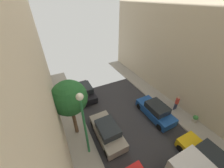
{
  "coord_description": "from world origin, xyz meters",
  "views": [
    {
      "loc": [
        -5.58,
        1.92,
        10.39
      ],
      "look_at": [
        1.14,
        15.02,
        0.5
      ],
      "focal_mm": 21.09,
      "sensor_mm": 36.0,
      "label": 1
    }
  ],
  "objects_px": {
    "parked_car_right_2": "(209,160)",
    "potted_plant_1": "(195,118)",
    "street_tree_0": "(69,98)",
    "lamp_post": "(84,119)",
    "parked_car_left_4": "(107,131)",
    "parked_car_left_5": "(85,91)",
    "pedestrian": "(177,103)",
    "parked_car_right_3": "(155,111)"
  },
  "relations": [
    {
      "from": "potted_plant_1",
      "to": "lamp_post",
      "type": "xyz_separation_m",
      "value": [
        -10.14,
        1.82,
        3.4
      ]
    },
    {
      "from": "parked_car_left_4",
      "to": "street_tree_0",
      "type": "distance_m",
      "value": 4.37
    },
    {
      "from": "parked_car_left_4",
      "to": "pedestrian",
      "type": "xyz_separation_m",
      "value": [
        7.91,
        -0.4,
        0.35
      ]
    },
    {
      "from": "lamp_post",
      "to": "parked_car_left_4",
      "type": "bearing_deg",
      "value": 18.76
    },
    {
      "from": "parked_car_right_3",
      "to": "potted_plant_1",
      "type": "relative_size",
      "value": 5.54
    },
    {
      "from": "parked_car_right_3",
      "to": "street_tree_0",
      "type": "relative_size",
      "value": 0.79
    },
    {
      "from": "pedestrian",
      "to": "parked_car_left_4",
      "type": "bearing_deg",
      "value": 177.11
    },
    {
      "from": "pedestrian",
      "to": "potted_plant_1",
      "type": "distance_m",
      "value": 2.16
    },
    {
      "from": "parked_car_left_5",
      "to": "parked_car_right_3",
      "type": "height_order",
      "value": "same"
    },
    {
      "from": "pedestrian",
      "to": "parked_car_left_5",
      "type": "bearing_deg",
      "value": 139.4
    },
    {
      "from": "lamp_post",
      "to": "parked_car_right_2",
      "type": "bearing_deg",
      "value": -33.32
    },
    {
      "from": "parked_car_right_2",
      "to": "potted_plant_1",
      "type": "xyz_separation_m",
      "value": [
        2.84,
        2.98,
        -0.18
      ]
    },
    {
      "from": "parked_car_right_3",
      "to": "parked_car_left_5",
      "type": "bearing_deg",
      "value": 130.12
    },
    {
      "from": "parked_car_right_3",
      "to": "lamp_post",
      "type": "bearing_deg",
      "value": -175.19
    },
    {
      "from": "parked_car_right_2",
      "to": "parked_car_right_3",
      "type": "xyz_separation_m",
      "value": [
        0.0,
        5.41,
        0.0
      ]
    },
    {
      "from": "parked_car_right_2",
      "to": "street_tree_0",
      "type": "distance_m",
      "value": 10.96
    },
    {
      "from": "potted_plant_1",
      "to": "lamp_post",
      "type": "bearing_deg",
      "value": 169.83
    },
    {
      "from": "parked_car_right_2",
      "to": "pedestrian",
      "type": "bearing_deg",
      "value": 63.59
    },
    {
      "from": "parked_car_right_3",
      "to": "lamp_post",
      "type": "distance_m",
      "value": 8.0
    },
    {
      "from": "parked_car_left_5",
      "to": "pedestrian",
      "type": "relative_size",
      "value": 2.44
    },
    {
      "from": "parked_car_right_3",
      "to": "pedestrian",
      "type": "distance_m",
      "value": 2.56
    },
    {
      "from": "pedestrian",
      "to": "street_tree_0",
      "type": "xyz_separation_m",
      "value": [
        -10.18,
        2.03,
        3.0
      ]
    },
    {
      "from": "parked_car_left_4",
      "to": "street_tree_0",
      "type": "height_order",
      "value": "street_tree_0"
    },
    {
      "from": "parked_car_left_4",
      "to": "lamp_post",
      "type": "xyz_separation_m",
      "value": [
        -1.9,
        -0.65,
        3.22
      ]
    },
    {
      "from": "potted_plant_1",
      "to": "parked_car_left_5",
      "type": "bearing_deg",
      "value": 132.97
    },
    {
      "from": "parked_car_left_5",
      "to": "parked_car_right_2",
      "type": "distance_m",
      "value": 13.0
    },
    {
      "from": "pedestrian",
      "to": "potted_plant_1",
      "type": "relative_size",
      "value": 2.27
    },
    {
      "from": "parked_car_left_5",
      "to": "lamp_post",
      "type": "xyz_separation_m",
      "value": [
        -1.9,
        -7.02,
        3.22
      ]
    },
    {
      "from": "parked_car_right_2",
      "to": "lamp_post",
      "type": "xyz_separation_m",
      "value": [
        -7.3,
        4.8,
        3.22
      ]
    },
    {
      "from": "parked_car_left_4",
      "to": "potted_plant_1",
      "type": "relative_size",
      "value": 5.54
    },
    {
      "from": "street_tree_0",
      "to": "potted_plant_1",
      "type": "distance_m",
      "value": 11.82
    },
    {
      "from": "parked_car_right_2",
      "to": "potted_plant_1",
      "type": "distance_m",
      "value": 4.12
    },
    {
      "from": "street_tree_0",
      "to": "parked_car_left_4",
      "type": "bearing_deg",
      "value": -35.65
    },
    {
      "from": "parked_car_left_4",
      "to": "lamp_post",
      "type": "bearing_deg",
      "value": -161.24
    },
    {
      "from": "pedestrian",
      "to": "street_tree_0",
      "type": "relative_size",
      "value": 0.32
    },
    {
      "from": "parked_car_right_3",
      "to": "potted_plant_1",
      "type": "xyz_separation_m",
      "value": [
        2.84,
        -2.43,
        -0.18
      ]
    },
    {
      "from": "parked_car_left_4",
      "to": "pedestrian",
      "type": "bearing_deg",
      "value": -2.89
    },
    {
      "from": "parked_car_right_2",
      "to": "pedestrian",
      "type": "relative_size",
      "value": 2.44
    },
    {
      "from": "parked_car_left_5",
      "to": "pedestrian",
      "type": "distance_m",
      "value": 10.42
    },
    {
      "from": "lamp_post",
      "to": "street_tree_0",
      "type": "bearing_deg",
      "value": 99.32
    },
    {
      "from": "pedestrian",
      "to": "street_tree_0",
      "type": "height_order",
      "value": "street_tree_0"
    },
    {
      "from": "parked_car_left_4",
      "to": "parked_car_right_2",
      "type": "bearing_deg",
      "value": -45.24
    }
  ]
}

